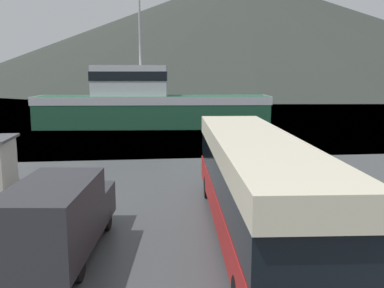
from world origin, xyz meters
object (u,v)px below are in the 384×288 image
delivery_van (59,216)px  storage_bin (374,216)px  tour_bus (254,181)px  fishing_boat (149,104)px

delivery_van → storage_bin: (9.78, 0.36, -0.53)m
delivery_van → tour_bus: bearing=14.8°
delivery_van → storage_bin: 9.80m
storage_bin → fishing_boat: bearing=103.1°
tour_bus → fishing_boat: (-2.91, 28.65, 0.43)m
tour_bus → storage_bin: 4.06m
tour_bus → fishing_boat: bearing=99.9°
fishing_boat → tour_bus: bearing=10.3°
delivery_van → storage_bin: delivery_van is taller
tour_bus → fishing_boat: size_ratio=0.58×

